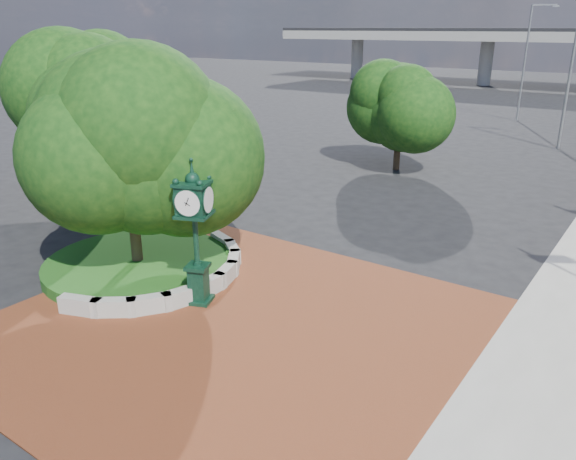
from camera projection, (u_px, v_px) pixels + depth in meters
The scene contains 9 objects.
ground at pixel (256, 311), 16.10m from camera, with size 200.00×200.00×0.00m, color black.
plaza at pixel (233, 325), 15.33m from camera, with size 12.00×12.00×0.04m, color brown.
planter_wall at pixel (187, 280), 17.47m from camera, with size 2.96×6.77×0.54m.
grass_bed at pixel (138, 265), 18.74m from camera, with size 6.10×6.10×0.40m, color #134514.
tree_planter at pixel (128, 161), 17.54m from camera, with size 5.20×5.20×6.33m.
tree_northwest at pixel (98, 110), 25.57m from camera, with size 5.60×5.60×6.93m.
tree_street at pixel (400, 112), 30.98m from camera, with size 4.40×4.40×5.45m.
post_clock at pixel (195, 228), 15.82m from camera, with size 1.11×1.11×4.29m.
street_lamp_far at pixel (529, 54), 46.80m from camera, with size 2.00×0.99×9.40m.
Camera 1 is at (9.02, -11.18, 7.70)m, focal length 35.00 mm.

